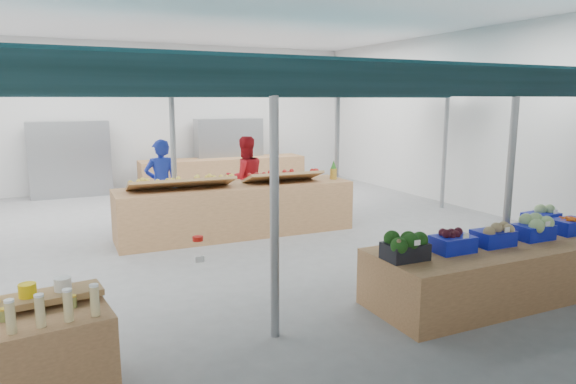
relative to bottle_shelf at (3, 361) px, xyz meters
name	(u,v)px	position (x,y,z in m)	size (l,w,h in m)	color
floor	(236,239)	(3.62, 4.23, -0.42)	(13.00, 13.00, 0.00)	slate
hall	(209,97)	(3.62, 5.66, 2.22)	(13.00, 13.00, 13.00)	silver
pole_grid	(316,149)	(4.37, 2.48, 1.39)	(10.00, 4.60, 3.00)	gray
awnings	(317,87)	(4.37, 2.48, 2.36)	(9.50, 7.08, 0.30)	black
back_shelving_left	(70,160)	(1.12, 10.23, 0.58)	(2.00, 0.50, 2.00)	#B23F33
back_shelving_right	(229,152)	(5.62, 10.23, 0.58)	(2.00, 0.50, 2.00)	#B23F33
bottle_shelf	(3,361)	(0.00, 0.00, 0.00)	(1.81, 1.23, 1.05)	brown
veg_counter	(502,270)	(5.83, -0.02, -0.06)	(3.75, 1.25, 0.73)	brown
fruit_counter	(237,210)	(3.77, 4.52, 0.06)	(4.55, 1.08, 0.97)	brown
far_counter	(224,173)	(5.30, 9.82, 0.01)	(4.87, 0.97, 0.88)	brown
crate_stack	(547,235)	(8.25, 1.16, -0.15)	(0.45, 0.32, 0.54)	#0F1AA5
vendor_left	(162,184)	(2.57, 5.62, 0.48)	(0.66, 0.44, 1.82)	#17299B
vendor_right	(245,178)	(4.37, 5.62, 0.48)	(0.88, 0.69, 1.82)	red
crate_broccoli	(405,246)	(4.22, 0.01, 0.46)	(0.51, 0.41, 0.35)	black
crate_beets	(453,241)	(4.94, 0.00, 0.44)	(0.51, 0.41, 0.29)	#0F1AA5
crate_celeriac	(493,234)	(5.62, -0.01, 0.45)	(0.51, 0.41, 0.31)	#0F1AA5
crate_cabbage	(533,228)	(6.35, -0.03, 0.46)	(0.51, 0.41, 0.35)	#0F1AA5
crate_carrots	(569,225)	(7.08, -0.04, 0.42)	(0.51, 0.41, 0.29)	#0F1AA5
sparrow	(401,243)	(4.05, -0.12, 0.55)	(0.12, 0.09, 0.11)	brown
pole_ribbon	(198,241)	(1.90, 0.65, 0.65)	(0.12, 0.12, 0.28)	red
apple_heap_yellow	(181,181)	(2.68, 4.45, 0.72)	(1.94, 0.81, 0.27)	#997247
apple_heap_red	(283,174)	(4.68, 4.39, 0.72)	(1.54, 0.79, 0.27)	#997247
pineapple	(333,170)	(5.82, 4.35, 0.73)	(0.14, 0.14, 0.39)	#8C6019
crate_extra	(541,216)	(7.08, 0.43, 0.45)	(0.52, 0.42, 0.32)	#0F1AA5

